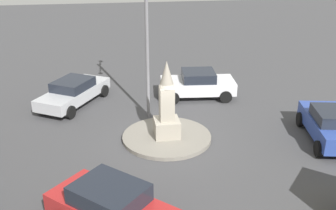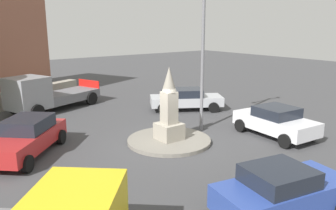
{
  "view_description": "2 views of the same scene",
  "coord_description": "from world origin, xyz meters",
  "px_view_note": "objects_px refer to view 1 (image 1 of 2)",
  "views": [
    {
      "loc": [
        14.82,
        -2.23,
        7.87
      ],
      "look_at": [
        0.48,
        -0.02,
        1.77
      ],
      "focal_mm": 42.12,
      "sensor_mm": 36.0,
      "label": 1
    },
    {
      "loc": [
        8.89,
        11.65,
        5.24
      ],
      "look_at": [
        -0.1,
        -0.21,
        1.69
      ],
      "focal_mm": 36.3,
      "sensor_mm": 36.0,
      "label": 2
    }
  ],
  "objects_px": {
    "streetlamp": "(147,15)",
    "car_red_waiting": "(116,210)",
    "monument": "(167,107)",
    "car_silver_parked_right": "(74,92)",
    "car_blue_approaching": "(331,124)",
    "car_white_passing": "(198,84)"
  },
  "relations": [
    {
      "from": "monument",
      "to": "car_red_waiting",
      "type": "bearing_deg",
      "value": -22.35
    },
    {
      "from": "streetlamp",
      "to": "car_white_passing",
      "type": "height_order",
      "value": "streetlamp"
    },
    {
      "from": "car_white_passing",
      "to": "car_blue_approaching",
      "type": "bearing_deg",
      "value": 37.13
    },
    {
      "from": "car_blue_approaching",
      "to": "car_red_waiting",
      "type": "height_order",
      "value": "car_red_waiting"
    },
    {
      "from": "monument",
      "to": "car_blue_approaching",
      "type": "bearing_deg",
      "value": 79.8
    },
    {
      "from": "car_red_waiting",
      "to": "car_white_passing",
      "type": "xyz_separation_m",
      "value": [
        -10.15,
        4.66,
        -0.03
      ]
    },
    {
      "from": "monument",
      "to": "car_silver_parked_right",
      "type": "xyz_separation_m",
      "value": [
        -4.5,
        -4.13,
        -0.76
      ]
    },
    {
      "from": "car_blue_approaching",
      "to": "car_red_waiting",
      "type": "distance_m",
      "value": 10.04
    },
    {
      "from": "car_blue_approaching",
      "to": "car_white_passing",
      "type": "bearing_deg",
      "value": -142.87
    },
    {
      "from": "car_silver_parked_right",
      "to": "monument",
      "type": "bearing_deg",
      "value": 42.58
    },
    {
      "from": "car_blue_approaching",
      "to": "car_white_passing",
      "type": "height_order",
      "value": "car_blue_approaching"
    },
    {
      "from": "car_silver_parked_right",
      "to": "car_white_passing",
      "type": "distance_m",
      "value": 6.5
    },
    {
      "from": "car_silver_parked_right",
      "to": "car_red_waiting",
      "type": "height_order",
      "value": "car_red_waiting"
    },
    {
      "from": "car_red_waiting",
      "to": "car_white_passing",
      "type": "relative_size",
      "value": 1.07
    },
    {
      "from": "streetlamp",
      "to": "car_white_passing",
      "type": "bearing_deg",
      "value": 126.45
    },
    {
      "from": "streetlamp",
      "to": "car_red_waiting",
      "type": "distance_m",
      "value": 9.17
    },
    {
      "from": "car_silver_parked_right",
      "to": "streetlamp",
      "type": "bearing_deg",
      "value": 60.37
    },
    {
      "from": "car_red_waiting",
      "to": "car_white_passing",
      "type": "distance_m",
      "value": 11.17
    },
    {
      "from": "monument",
      "to": "car_red_waiting",
      "type": "height_order",
      "value": "monument"
    },
    {
      "from": "car_blue_approaching",
      "to": "streetlamp",
      "type": "bearing_deg",
      "value": -116.72
    },
    {
      "from": "streetlamp",
      "to": "car_red_waiting",
      "type": "xyz_separation_m",
      "value": [
        8.02,
        -1.77,
        -4.08
      ]
    },
    {
      "from": "monument",
      "to": "streetlamp",
      "type": "xyz_separation_m",
      "value": [
        -2.44,
        -0.52,
        3.4
      ]
    }
  ]
}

